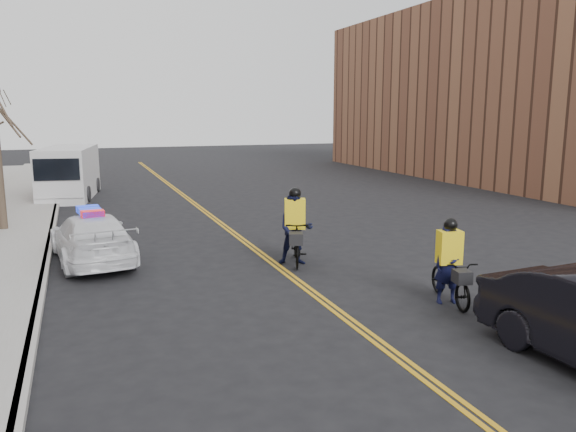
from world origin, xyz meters
The scene contains 10 objects.
ground centered at (0.00, 0.00, 0.00)m, with size 120.00×120.00×0.00m, color black.
center_line_left centered at (-0.08, 8.00, 0.01)m, with size 0.10×60.00×0.01m, color #BF8916.
center_line_right centered at (0.08, 8.00, 0.01)m, with size 0.10×60.00×0.01m, color #BF8916.
sidewalk centered at (-7.50, 8.00, 0.07)m, with size 3.00×60.00×0.15m, color gray.
curb centered at (-6.00, 8.00, 0.07)m, with size 0.20×60.00×0.15m, color gray.
building_across centered at (22.00, 18.00, 5.50)m, with size 12.00×30.00×11.00m, color brown.
police_cruiser centered at (-4.77, 4.75, 0.70)m, with size 2.50×4.96×1.54m.
cargo_van centered at (-5.46, 18.08, 1.23)m, with size 3.08×6.25×2.51m.
cyclist_near centered at (2.55, -1.78, 0.67)m, with size 1.09×2.07×1.93m.
cyclist_far centered at (0.55, 2.48, 0.86)m, with size 1.27×2.22×2.17m.
Camera 1 is at (-5.01, -11.77, 4.19)m, focal length 35.00 mm.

